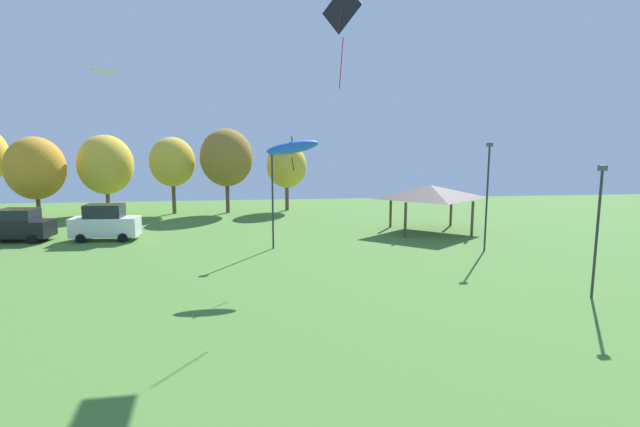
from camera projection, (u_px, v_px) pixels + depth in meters
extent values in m
pyramid|color=white|center=(127.00, 89.00, 32.20)|extent=(2.17, 2.93, 0.20)
ellipsoid|color=blue|center=(293.00, 147.00, 26.83)|extent=(3.05, 1.19, 1.09)
cube|color=black|center=(293.00, 144.00, 26.80)|extent=(0.18, 0.12, 0.82)
cylinder|color=black|center=(293.00, 164.00, 26.97)|extent=(0.16, 0.08, 0.73)
cube|color=black|center=(342.00, 9.00, 25.31)|extent=(1.74, 2.00, 2.58)
cylinder|color=red|center=(342.00, 9.00, 25.29)|extent=(0.42, 0.53, 2.30)
cylinder|color=red|center=(341.00, 63.00, 25.72)|extent=(0.30, 0.36, 2.63)
cube|color=black|center=(19.00, 229.00, 34.94)|extent=(4.58, 2.37, 1.16)
cube|color=#1E232D|center=(18.00, 215.00, 34.79)|extent=(2.59, 2.00, 0.81)
cylinder|color=black|center=(32.00, 239.00, 34.10)|extent=(0.66, 0.29, 0.64)
cylinder|color=black|center=(46.00, 234.00, 35.98)|extent=(0.66, 0.29, 0.64)
cylinder|color=black|center=(9.00, 234.00, 35.96)|extent=(0.66, 0.29, 0.64)
cube|color=silver|center=(105.00, 227.00, 35.22)|extent=(4.64, 1.90, 1.33)
cube|color=#1E232D|center=(104.00, 211.00, 35.05)|extent=(2.58, 1.68, 0.93)
cylinder|color=black|center=(123.00, 238.00, 34.59)|extent=(0.65, 0.25, 0.64)
cylinder|color=black|center=(130.00, 233.00, 36.28)|extent=(0.65, 0.25, 0.64)
cylinder|color=black|center=(81.00, 239.00, 34.38)|extent=(0.65, 0.25, 0.64)
cylinder|color=black|center=(90.00, 234.00, 36.06)|extent=(0.65, 0.25, 0.64)
cylinder|color=brown|center=(405.00, 220.00, 36.13)|extent=(0.20, 0.20, 2.60)
cylinder|color=brown|center=(472.00, 219.00, 36.72)|extent=(0.20, 0.20, 2.60)
cylinder|color=brown|center=(391.00, 211.00, 40.24)|extent=(0.20, 0.20, 2.60)
cylinder|color=brown|center=(451.00, 210.00, 40.83)|extent=(0.20, 0.20, 2.60)
pyramid|color=#564C47|center=(430.00, 192.00, 38.20)|extent=(6.57, 5.42, 1.00)
cylinder|color=#2D2D33|center=(273.00, 203.00, 32.32)|extent=(0.12, 0.12, 6.08)
cube|color=#4C4C51|center=(272.00, 154.00, 31.83)|extent=(0.36, 0.20, 0.24)
cylinder|color=#2D2D33|center=(487.00, 200.00, 31.59)|extent=(0.12, 0.12, 6.66)
cube|color=#4C4C51|center=(490.00, 145.00, 31.06)|extent=(0.36, 0.20, 0.24)
cylinder|color=#2D2D33|center=(597.00, 235.00, 22.41)|extent=(0.12, 0.12, 5.81)
cube|color=#4C4C51|center=(603.00, 168.00, 21.95)|extent=(0.36, 0.20, 0.24)
cylinder|color=brown|center=(38.00, 204.00, 44.68)|extent=(0.36, 0.36, 2.59)
ellipsoid|color=gold|center=(35.00, 168.00, 44.19)|extent=(5.06, 5.06, 5.56)
cylinder|color=brown|center=(108.00, 199.00, 47.19)|extent=(0.36, 0.36, 2.77)
ellipsoid|color=gold|center=(106.00, 165.00, 46.69)|extent=(5.05, 5.05, 5.55)
cylinder|color=brown|center=(174.00, 196.00, 47.33)|extent=(0.36, 0.36, 3.33)
ellipsoid|color=gold|center=(172.00, 162.00, 46.82)|extent=(4.21, 4.21, 4.64)
cylinder|color=brown|center=(228.00, 195.00, 47.84)|extent=(0.36, 0.36, 3.42)
ellipsoid|color=olive|center=(226.00, 158.00, 47.29)|extent=(4.97, 4.97, 5.46)
cylinder|color=brown|center=(287.00, 195.00, 49.51)|extent=(0.36, 0.36, 2.93)
ellipsoid|color=gold|center=(287.00, 166.00, 49.05)|extent=(3.93, 3.93, 4.32)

